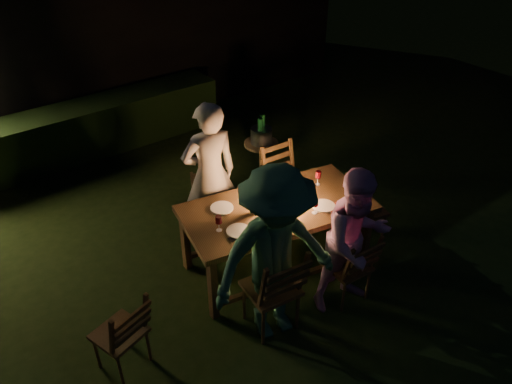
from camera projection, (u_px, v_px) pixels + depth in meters
garden_envelope at (57, 15)px, 9.13m from camera, size 40.00×40.00×3.20m
dining_table at (277, 213)px, 5.41m from camera, size 2.20×1.40×0.85m
chair_near_left at (272, 301)px, 4.91m from camera, size 0.54×0.57×1.08m
chair_near_right at (347, 277)px, 5.26m from camera, size 0.45×0.47×0.92m
chair_far_left at (214, 221)px, 6.09m from camera, size 0.52×0.54×0.92m
chair_far_right at (286, 198)px, 6.43m from camera, size 0.50×0.54×1.05m
chair_end at (364, 219)px, 6.12m from camera, size 0.52×0.50×0.91m
chair_spare at (123, 345)px, 4.53m from camera, size 0.52×0.54×0.92m
person_house_side at (210, 175)px, 5.78m from camera, size 0.73×0.56×1.81m
person_opp_right at (356, 241)px, 4.93m from camera, size 0.89×0.75×1.61m
person_opp_left at (275, 257)px, 4.53m from camera, size 1.33×0.93×1.88m
lantern at (279, 191)px, 5.33m from camera, size 0.16×0.16×0.35m
plate_far_left at (222, 208)px, 5.32m from camera, size 0.25×0.25×0.01m
plate_near_left at (239, 231)px, 4.99m from camera, size 0.25×0.25×0.01m
plate_far_right at (303, 186)px, 5.68m from camera, size 0.25×0.25×0.01m
plate_near_right at (324, 206)px, 5.35m from camera, size 0.25×0.25×0.01m
wineglass_a at (241, 193)px, 5.41m from camera, size 0.06×0.06×0.18m
wineglass_b at (219, 223)px, 4.96m from camera, size 0.06×0.06×0.18m
wineglass_c at (315, 206)px, 5.21m from camera, size 0.06×0.06×0.18m
wineglass_d at (318, 178)px, 5.67m from camera, size 0.06×0.06×0.18m
wineglass_e at (282, 217)px, 5.05m from camera, size 0.06×0.06×0.18m
bottle_table at (256, 201)px, 5.19m from camera, size 0.07×0.07×0.28m
napkin_left at (279, 226)px, 5.06m from camera, size 0.18×0.14×0.01m
napkin_right at (336, 207)px, 5.33m from camera, size 0.18×0.14×0.01m
phone at (235, 238)px, 4.91m from camera, size 0.14×0.07×0.01m
side_table at (261, 147)px, 7.02m from camera, size 0.48×0.48×0.65m
ice_bucket at (261, 136)px, 6.92m from camera, size 0.30×0.30×0.22m
bottle_bucket_a at (260, 134)px, 6.84m from camera, size 0.07×0.07×0.32m
bottle_bucket_b at (262, 130)px, 6.94m from camera, size 0.07×0.07×0.32m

